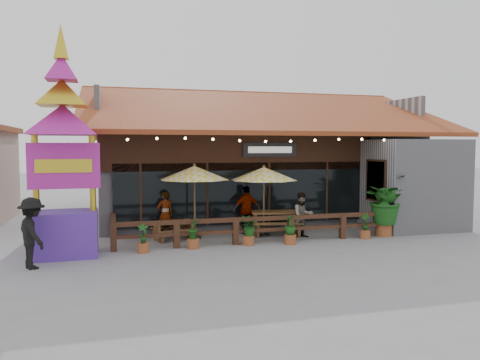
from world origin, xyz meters
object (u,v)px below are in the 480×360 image
object	(u,v)px
thai_sign_tower	(63,126)
tropical_plant	(384,201)
picnic_table_left	(173,227)
pedestrian	(32,233)
picnic_table_right	(275,219)
umbrella_left	(194,173)
umbrella_right	(264,174)

from	to	relation	value
thai_sign_tower	tropical_plant	world-z (taller)	thai_sign_tower
picnic_table_left	pedestrian	world-z (taller)	pedestrian
picnic_table_right	pedestrian	bearing A→B (deg)	-159.60
tropical_plant	umbrella_left	bearing A→B (deg)	168.60
umbrella_left	umbrella_right	size ratio (longest dim) A/B	1.07
umbrella_right	picnic_table_right	distance (m)	1.81
picnic_table_left	tropical_plant	xyz separation A→B (m)	(7.65, -1.39, 0.85)
thai_sign_tower	pedestrian	world-z (taller)	thai_sign_tower
umbrella_left	pedestrian	xyz separation A→B (m)	(-4.98, -3.01, -1.40)
picnic_table_left	pedestrian	xyz separation A→B (m)	(-4.20, -3.01, 0.52)
umbrella_left	picnic_table_left	size ratio (longest dim) A/B	2.03
thai_sign_tower	pedestrian	xyz separation A→B (m)	(-0.75, -1.27, -2.96)
umbrella_right	umbrella_left	bearing A→B (deg)	175.19
umbrella_left	thai_sign_tower	xyz separation A→B (m)	(-4.23, -1.74, 1.56)
umbrella_left	picnic_table_left	xyz separation A→B (m)	(-0.78, 0.00, -1.92)
thai_sign_tower	tropical_plant	distance (m)	11.41
thai_sign_tower	umbrella_right	bearing A→B (deg)	12.65
umbrella_right	thai_sign_tower	xyz separation A→B (m)	(-6.79, -1.52, 1.62)
umbrella_left	umbrella_right	xyz separation A→B (m)	(2.56, -0.21, -0.06)
umbrella_left	picnic_table_right	xyz separation A→B (m)	(3.09, -0.01, -1.77)
umbrella_left	thai_sign_tower	bearing A→B (deg)	-157.67
picnic_table_left	tropical_plant	world-z (taller)	tropical_plant
pedestrian	picnic_table_right	bearing A→B (deg)	-96.28
umbrella_left	pedestrian	world-z (taller)	umbrella_left
umbrella_left	picnic_table_right	world-z (taller)	umbrella_left
umbrella_right	pedestrian	world-z (taller)	umbrella_right
umbrella_right	picnic_table_left	xyz separation A→B (m)	(-3.33, 0.22, -1.86)
umbrella_right	thai_sign_tower	distance (m)	7.14
umbrella_left	picnic_table_right	bearing A→B (deg)	-0.16
picnic_table_left	thai_sign_tower	size ratio (longest dim) A/B	0.22
umbrella_left	pedestrian	distance (m)	5.99
umbrella_right	tropical_plant	world-z (taller)	umbrella_right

